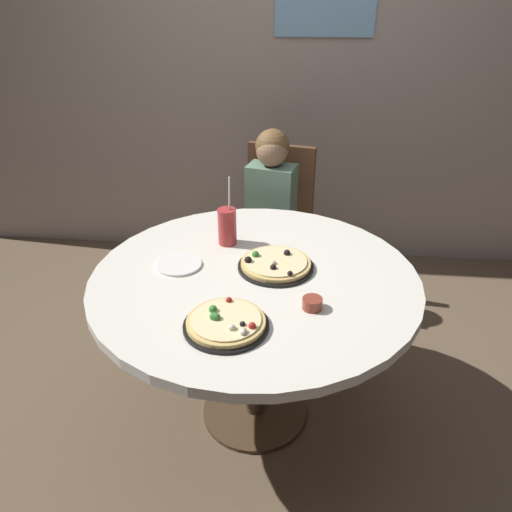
% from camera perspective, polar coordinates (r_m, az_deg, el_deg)
% --- Properties ---
extents(ground_plane, '(8.00, 8.00, 0.00)m').
position_cam_1_polar(ground_plane, '(2.33, -0.13, -18.11)').
color(ground_plane, brown).
extents(wall_with_window, '(5.20, 0.14, 2.90)m').
position_cam_1_polar(wall_with_window, '(3.25, 3.17, 24.54)').
color(wall_with_window, '#A8998E').
rests_on(wall_with_window, ground_plane).
extents(dining_table, '(1.27, 1.27, 0.75)m').
position_cam_1_polar(dining_table, '(1.90, -0.15, -4.47)').
color(dining_table, silver).
rests_on(dining_table, ground_plane).
extents(chair_wooden, '(0.48, 0.48, 0.95)m').
position_cam_1_polar(chair_wooden, '(2.84, 2.36, 4.55)').
color(chair_wooden, brown).
rests_on(chair_wooden, ground_plane).
extents(diner_child, '(0.33, 0.43, 1.08)m').
position_cam_1_polar(diner_child, '(2.70, 1.30, 2.13)').
color(diner_child, '#3F4766').
rests_on(diner_child, ground_plane).
extents(pizza_veggie, '(0.30, 0.30, 0.05)m').
position_cam_1_polar(pizza_veggie, '(1.88, 2.34, -0.99)').
color(pizza_veggie, black).
rests_on(pizza_veggie, dining_table).
extents(pizza_cheese, '(0.28, 0.28, 0.05)m').
position_cam_1_polar(pizza_cheese, '(1.56, -3.62, -8.01)').
color(pizza_cheese, black).
rests_on(pizza_cheese, dining_table).
extents(soda_cup, '(0.08, 0.08, 0.31)m').
position_cam_1_polar(soda_cup, '(2.04, -3.48, 3.57)').
color(soda_cup, '#B73333').
rests_on(soda_cup, dining_table).
extents(sauce_bowl, '(0.07, 0.07, 0.04)m').
position_cam_1_polar(sauce_bowl, '(1.65, 6.78, -5.67)').
color(sauce_bowl, brown).
rests_on(sauce_bowl, dining_table).
extents(plate_small, '(0.18, 0.18, 0.01)m').
position_cam_1_polar(plate_small, '(1.92, -9.21, -1.03)').
color(plate_small, white).
rests_on(plate_small, dining_table).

